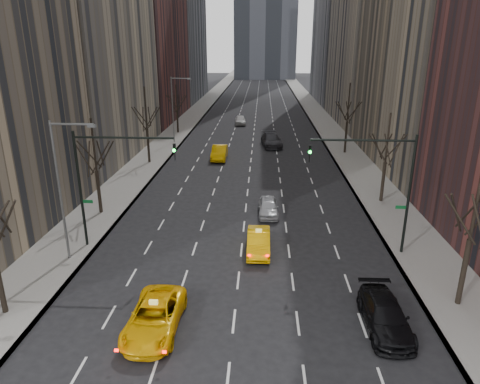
# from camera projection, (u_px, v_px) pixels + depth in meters

# --- Properties ---
(ground) EXTENTS (400.00, 400.00, 0.00)m
(ground) POSITION_uv_depth(u_px,v_px,m) (228.00, 379.00, 18.08)
(ground) COLOR black
(ground) RESTS_ON ground
(sidewalk_left) EXTENTS (4.50, 320.00, 0.15)m
(sidewalk_left) POSITION_uv_depth(u_px,v_px,m) (194.00, 115.00, 84.68)
(sidewalk_left) COLOR slate
(sidewalk_left) RESTS_ON ground
(sidewalk_right) EXTENTS (4.50, 320.00, 0.15)m
(sidewalk_right) POSITION_uv_depth(u_px,v_px,m) (318.00, 116.00, 83.49)
(sidewalk_right) COLOR slate
(sidewalk_right) RESTS_ON ground
(tree_lw_b) EXTENTS (3.36, 3.50, 7.82)m
(tree_lw_b) POSITION_uv_depth(u_px,v_px,m) (97.00, 171.00, 34.42)
(tree_lw_b) COLOR black
(tree_lw_b) RESTS_ON ground
(tree_lw_c) EXTENTS (3.36, 3.50, 8.74)m
(tree_lw_c) POSITION_uv_depth(u_px,v_px,m) (147.00, 129.00, 49.41)
(tree_lw_c) COLOR black
(tree_lw_c) RESTS_ON ground
(tree_lw_d) EXTENTS (3.36, 3.50, 7.36)m
(tree_lw_d) POSITION_uv_depth(u_px,v_px,m) (177.00, 111.00, 66.54)
(tree_lw_d) COLOR black
(tree_lw_d) RESTS_ON ground
(tree_rw_a) EXTENTS (3.36, 3.50, 8.28)m
(tree_rw_a) POSITION_uv_depth(u_px,v_px,m) (470.00, 241.00, 21.88)
(tree_rw_a) COLOR black
(tree_rw_a) RESTS_ON ground
(tree_rw_b) EXTENTS (3.36, 3.50, 7.82)m
(tree_rw_b) POSITION_uv_depth(u_px,v_px,m) (385.00, 162.00, 37.03)
(tree_rw_b) COLOR black
(tree_rw_b) RESTS_ON ground
(tree_rw_c) EXTENTS (3.36, 3.50, 8.74)m
(tree_rw_c) POSITION_uv_depth(u_px,v_px,m) (347.00, 122.00, 53.90)
(tree_rw_c) COLOR black
(tree_rw_c) RESTS_ON ground
(traffic_mast_left) EXTENTS (6.69, 0.39, 8.00)m
(traffic_mast_left) POSITION_uv_depth(u_px,v_px,m) (103.00, 171.00, 28.04)
(traffic_mast_left) COLOR black
(traffic_mast_left) RESTS_ON ground
(traffic_mast_right) EXTENTS (6.69, 0.39, 8.00)m
(traffic_mast_right) POSITION_uv_depth(u_px,v_px,m) (385.00, 176.00, 27.15)
(traffic_mast_right) COLOR black
(traffic_mast_right) RESTS_ON ground
(streetlight_near) EXTENTS (2.83, 0.22, 9.00)m
(streetlight_near) POSITION_uv_depth(u_px,v_px,m) (64.00, 178.00, 26.19)
(streetlight_near) COLOR slate
(streetlight_near) RESTS_ON ground
(streetlight_far) EXTENTS (2.83, 0.22, 9.00)m
(streetlight_far) POSITION_uv_depth(u_px,v_px,m) (175.00, 103.00, 59.21)
(streetlight_far) COLOR slate
(streetlight_far) RESTS_ON ground
(taxi_suv) EXTENTS (2.49, 5.28, 1.46)m
(taxi_suv) POSITION_uv_depth(u_px,v_px,m) (155.00, 317.00, 20.97)
(taxi_suv) COLOR #FFBC05
(taxi_suv) RESTS_ON ground
(taxi_sedan) EXTENTS (1.55, 4.37, 1.44)m
(taxi_sedan) POSITION_uv_depth(u_px,v_px,m) (259.00, 242.00, 28.95)
(taxi_sedan) COLOR #FFB505
(taxi_sedan) RESTS_ON ground
(silver_sedan_ahead) EXTENTS (1.71, 4.06, 1.37)m
(silver_sedan_ahead) POSITION_uv_depth(u_px,v_px,m) (268.00, 207.00, 35.21)
(silver_sedan_ahead) COLOR #9D9FA5
(silver_sedan_ahead) RESTS_ON ground
(parked_suv_black) EXTENTS (2.05, 4.97, 1.44)m
(parked_suv_black) POSITION_uv_depth(u_px,v_px,m) (385.00, 315.00, 21.11)
(parked_suv_black) COLOR black
(parked_suv_black) RESTS_ON ground
(far_taxi) EXTENTS (1.79, 5.05, 1.66)m
(far_taxi) POSITION_uv_depth(u_px,v_px,m) (219.00, 153.00, 52.18)
(far_taxi) COLOR #E5A504
(far_taxi) RESTS_ON ground
(far_suv_grey) EXTENTS (3.16, 6.31, 1.76)m
(far_suv_grey) POSITION_uv_depth(u_px,v_px,m) (271.00, 140.00, 58.73)
(far_suv_grey) COLOR #2A2A2F
(far_suv_grey) RESTS_ON ground
(far_car_white) EXTENTS (2.15, 4.65, 1.54)m
(far_car_white) POSITION_uv_depth(u_px,v_px,m) (240.00, 120.00, 74.77)
(far_car_white) COLOR silver
(far_car_white) RESTS_ON ground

